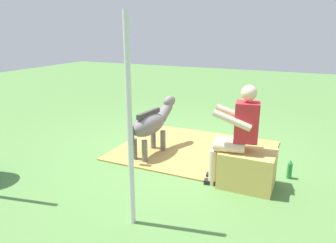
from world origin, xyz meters
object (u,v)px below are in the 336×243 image
object	(u,v)px
pony_standing	(152,123)
tent_pole_left	(130,126)
soda_bottle	(290,169)
hay_bale	(247,169)
person_seated	(237,131)

from	to	relation	value
pony_standing	tent_pole_left	bearing A→B (deg)	111.47
soda_bottle	tent_pole_left	distance (m)	2.56
soda_bottle	hay_bale	bearing A→B (deg)	42.89
hay_bale	person_seated	bearing A→B (deg)	6.53
pony_standing	tent_pole_left	distance (m)	2.06
person_seated	pony_standing	size ratio (longest dim) A/B	1.02
hay_bale	pony_standing	distance (m)	1.77
hay_bale	soda_bottle	bearing A→B (deg)	-137.11
soda_bottle	tent_pole_left	bearing A→B (deg)	51.58
hay_bale	person_seated	xyz separation A→B (m)	(0.16, 0.02, 0.52)
tent_pole_left	soda_bottle	bearing A→B (deg)	-128.42
hay_bale	soda_bottle	world-z (taller)	hay_bale
hay_bale	soda_bottle	xyz separation A→B (m)	(-0.51, -0.48, -0.11)
person_seated	soda_bottle	bearing A→B (deg)	-143.84
tent_pole_left	person_seated	bearing A→B (deg)	-120.30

